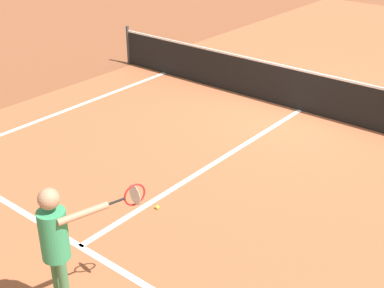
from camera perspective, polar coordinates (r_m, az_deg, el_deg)
name	(u,v)px	position (r m, az deg, el deg)	size (l,w,h in m)	color
ground_plane	(300,110)	(12.16, 11.63, 3.60)	(60.00, 60.00, 0.00)	brown
court_surface_inbounds	(300,110)	(12.16, 11.63, 3.61)	(10.62, 24.40, 0.00)	#9E5433
line_service_near	(80,246)	(7.75, -12.08, -10.80)	(8.22, 0.10, 0.01)	white
line_center_service	(215,163)	(9.68, 2.53, -2.03)	(0.10, 6.40, 0.01)	white
net	(302,90)	(11.98, 11.84, 5.77)	(11.02, 0.09, 1.07)	#33383D
player_near	(57,239)	(6.08, -14.42, -9.97)	(0.73, 1.16, 1.75)	#3F7247
tennis_ball_mid_court	(157,207)	(8.37, -3.79, -6.85)	(0.07, 0.07, 0.07)	#CCE033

